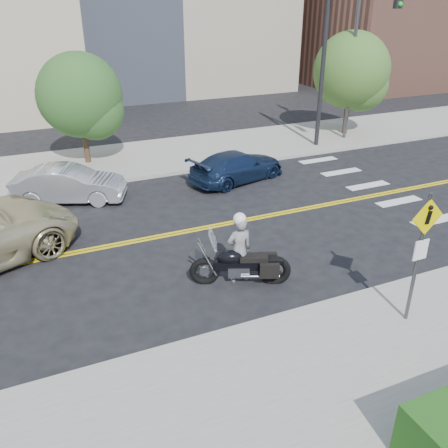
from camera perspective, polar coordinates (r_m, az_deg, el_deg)
ground_plane at (r=14.49m, az=-9.23°, el=-1.78°), size 120.00×120.00×0.00m
sidewalk_near at (r=8.78m, az=4.84°, el=-22.63°), size 60.00×5.00×0.15m
sidewalk_far at (r=21.29m, az=-14.61°, el=7.05°), size 60.00×5.00×0.15m
building_right at (r=43.56m, az=19.74°, el=23.67°), size 14.00×12.00×12.00m
lamp_post at (r=24.33m, az=15.30°, el=19.14°), size 0.16×0.16×8.00m
traffic_light at (r=21.95m, az=13.47°, el=20.07°), size 0.28×4.50×7.00m
pedestrian_sign at (r=10.57m, az=22.58°, el=-2.57°), size 0.78×0.08×3.00m
motorcyclist at (r=11.82m, az=1.85°, el=-2.91°), size 0.66×0.43×1.92m
motorcycle at (r=11.84m, az=2.04°, el=-4.00°), size 2.56×1.64×1.50m
parked_car_silver at (r=17.59m, az=-18.15°, el=4.57°), size 4.08×2.69×1.27m
parked_car_blue at (r=18.69m, az=1.61°, el=6.96°), size 4.34×2.68×1.18m
tree_far_a at (r=20.76m, az=-16.97°, el=14.58°), size 3.43×3.43×4.68m
tree_far_b at (r=25.30m, az=15.06°, el=17.42°), size 3.74×3.74×5.16m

